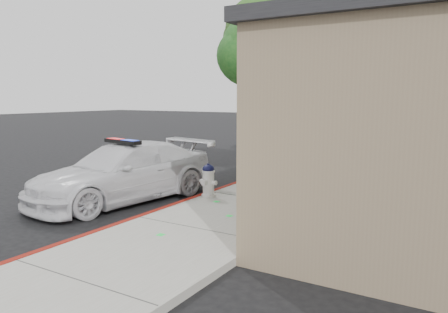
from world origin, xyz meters
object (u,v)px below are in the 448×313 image
(police_car, at_px, (124,172))
(street_tree_far, at_px, (317,68))
(street_tree_near, at_px, (269,54))
(street_tree_mid, at_px, (275,38))
(fire_hydrant, at_px, (208,180))

(police_car, bearing_deg, street_tree_far, 83.80)
(street_tree_near, bearing_deg, police_car, -125.76)
(street_tree_mid, bearing_deg, police_car, -119.02)
(police_car, bearing_deg, street_tree_mid, 71.16)
(street_tree_mid, bearing_deg, street_tree_near, -78.83)
(street_tree_near, distance_m, street_tree_mid, 1.00)
(police_car, xyz_separation_m, street_tree_far, (2.47, 8.40, 3.18))
(police_car, height_order, street_tree_near, street_tree_near)
(police_car, distance_m, fire_hydrant, 2.34)
(police_car, bearing_deg, street_tree_near, 64.42)
(street_tree_mid, bearing_deg, street_tree_far, 89.74)
(police_car, xyz_separation_m, street_tree_mid, (2.45, 4.42, 3.92))
(street_tree_mid, xyz_separation_m, street_tree_far, (0.02, 3.98, -0.74))
(street_tree_near, relative_size, street_tree_mid, 0.88)
(police_car, bearing_deg, fire_hydrant, 37.25)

